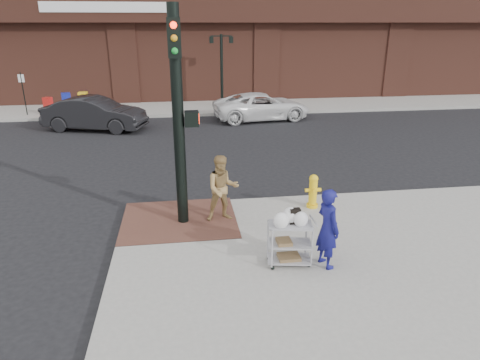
{
  "coord_description": "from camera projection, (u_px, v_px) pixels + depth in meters",
  "views": [
    {
      "loc": [
        -0.45,
        -8.83,
        4.75
      ],
      "look_at": [
        0.87,
        0.55,
        1.25
      ],
      "focal_mm": 32.0,
      "sensor_mm": 36.0,
      "label": 1
    }
  ],
  "objects": [
    {
      "name": "fire_hydrant",
      "position": [
        313.0,
        191.0,
        11.19
      ],
      "size": [
        0.43,
        0.3,
        0.91
      ],
      "color": "yellow",
      "rests_on": "sidewalk_near"
    },
    {
      "name": "newsbox_red",
      "position": [
        48.0,
        106.0,
        22.57
      ],
      "size": [
        0.49,
        0.47,
        0.91
      ],
      "primitive_type": "cube",
      "rotation": [
        0.0,
        0.0,
        -0.38
      ],
      "color": "red",
      "rests_on": "sidewalk_far"
    },
    {
      "name": "minivan_white",
      "position": [
        262.0,
        106.0,
        22.04
      ],
      "size": [
        5.21,
        2.92,
        1.37
      ],
      "primitive_type": "imported",
      "rotation": [
        0.0,
        0.0,
        1.7
      ],
      "color": "white",
      "rests_on": "ground"
    },
    {
      "name": "parking_sign",
      "position": [
        24.0,
        94.0,
        22.3
      ],
      "size": [
        0.05,
        0.05,
        2.2
      ],
      "primitive_type": "cylinder",
      "color": "black",
      "rests_on": "sidewalk_far"
    },
    {
      "name": "lamp_post",
      "position": [
        222.0,
        63.0,
        24.13
      ],
      "size": [
        1.32,
        0.22,
        4.0
      ],
      "color": "black",
      "rests_on": "sidewalk_far"
    },
    {
      "name": "newsbox_yellow",
      "position": [
        84.0,
        102.0,
        23.25
      ],
      "size": [
        0.46,
        0.41,
        1.07
      ],
      "primitive_type": "cube",
      "rotation": [
        0.0,
        0.0,
        -0.01
      ],
      "color": "yellow",
      "rests_on": "sidewalk_far"
    },
    {
      "name": "utility_cart",
      "position": [
        290.0,
        240.0,
        8.5
      ],
      "size": [
        0.93,
        0.62,
        1.19
      ],
      "color": "#9C9CA1",
      "rests_on": "sidewalk_near"
    },
    {
      "name": "sidewalk_far",
      "position": [
        314.0,
        74.0,
        41.25
      ],
      "size": [
        65.0,
        36.0,
        0.15
      ],
      "primitive_type": "cube",
      "color": "gray",
      "rests_on": "ground"
    },
    {
      "name": "sedan_dark",
      "position": [
        95.0,
        114.0,
        19.85
      ],
      "size": [
        4.95,
        2.87,
        1.54
      ],
      "primitive_type": "imported",
      "rotation": [
        0.0,
        0.0,
        1.29
      ],
      "color": "black",
      "rests_on": "ground"
    },
    {
      "name": "ground",
      "position": [
        206.0,
        240.0,
        9.91
      ],
      "size": [
        220.0,
        220.0,
        0.0
      ],
      "primitive_type": "plane",
      "color": "black",
      "rests_on": "ground"
    },
    {
      "name": "brick_curb_ramp",
      "position": [
        179.0,
        219.0,
        10.61
      ],
      "size": [
        2.8,
        2.4,
        0.01
      ],
      "primitive_type": "cube",
      "color": "brown",
      "rests_on": "sidewalk_near"
    },
    {
      "name": "pedestrian_tan",
      "position": [
        223.0,
        188.0,
        10.34
      ],
      "size": [
        0.85,
        0.69,
        1.65
      ],
      "primitive_type": "imported",
      "rotation": [
        0.0,
        0.0,
        0.08
      ],
      "color": "#9F7E4B",
      "rests_on": "sidewalk_near"
    },
    {
      "name": "newsbox_blue",
      "position": [
        67.0,
        103.0,
        23.03
      ],
      "size": [
        0.54,
        0.52,
        1.07
      ],
      "primitive_type": "cube",
      "rotation": [
        0.0,
        0.0,
        0.29
      ],
      "color": "#162194",
      "rests_on": "sidewalk_far"
    },
    {
      "name": "traffic_signal_pole",
      "position": [
        179.0,
        114.0,
        9.58
      ],
      "size": [
        0.61,
        0.51,
        5.0
      ],
      "color": "black",
      "rests_on": "sidewalk_near"
    },
    {
      "name": "woman_blue",
      "position": [
        328.0,
        228.0,
        8.35
      ],
      "size": [
        0.55,
        0.69,
        1.64
      ],
      "primitive_type": "imported",
      "rotation": [
        0.0,
        0.0,
        1.87
      ],
      "color": "navy",
      "rests_on": "sidewalk_near"
    }
  ]
}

